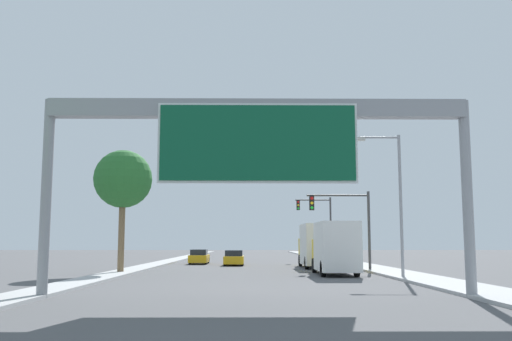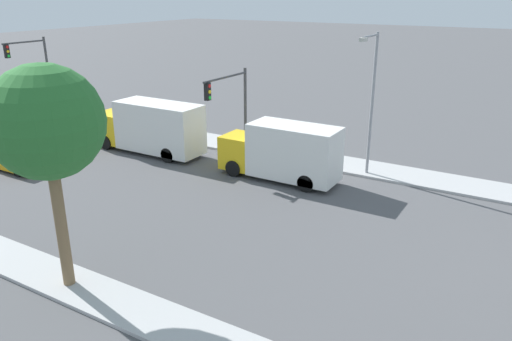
# 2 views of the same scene
# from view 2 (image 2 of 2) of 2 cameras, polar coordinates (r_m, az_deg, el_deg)

# --- Properties ---
(sidewalk_right) EXTENTS (3.00, 120.00, 0.15)m
(sidewalk_right) POSITION_cam_2_polar(r_m,az_deg,el_deg) (50.13, -22.55, 6.19)
(sidewalk_right) COLOR #ADADAD
(sidewalk_right) RESTS_ON ground
(car_near_center) EXTENTS (1.77, 4.69, 1.39)m
(car_near_center) POSITION_cam_2_polar(r_m,az_deg,el_deg) (34.86, -25.92, 1.19)
(car_near_center) COLOR gold
(car_near_center) RESTS_ON ground
(truck_box_primary) EXTENTS (2.42, 8.50, 3.58)m
(truck_box_primary) POSITION_cam_2_polar(r_m,az_deg,el_deg) (35.02, -11.97, 4.84)
(truck_box_primary) COLOR yellow
(truck_box_primary) RESTS_ON ground
(truck_box_secondary) EXTENTS (2.36, 7.27, 3.40)m
(truck_box_secondary) POSITION_cam_2_polar(r_m,az_deg,el_deg) (29.28, 3.14, 2.12)
(truck_box_secondary) COLOR yellow
(truck_box_secondary) RESTS_ON ground
(traffic_light_near_intersection) EXTENTS (4.68, 0.32, 5.87)m
(traffic_light_near_intersection) POSITION_cam_2_polar(r_m,az_deg,el_deg) (32.41, -2.69, 8.04)
(traffic_light_near_intersection) COLOR #3D3D3F
(traffic_light_near_intersection) RESTS_ON ground
(traffic_light_mid_block) EXTENTS (3.93, 0.32, 6.99)m
(traffic_light_mid_block) POSITION_cam_2_polar(r_m,az_deg,el_deg) (46.52, -23.86, 10.80)
(traffic_light_mid_block) COLOR #3D3D3F
(traffic_light_mid_block) RESTS_ON ground
(palm_tree_background) EXTENTS (3.99, 3.99, 8.44)m
(palm_tree_background) POSITION_cam_2_polar(r_m,az_deg,el_deg) (18.36, -22.85, 4.94)
(palm_tree_background) COLOR brown
(palm_tree_background) RESTS_ON ground
(street_lamp_right) EXTENTS (2.71, 0.28, 8.48)m
(street_lamp_right) POSITION_cam_2_polar(r_m,az_deg,el_deg) (29.66, 13.00, 8.49)
(street_lamp_right) COLOR gray
(street_lamp_right) RESTS_ON ground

